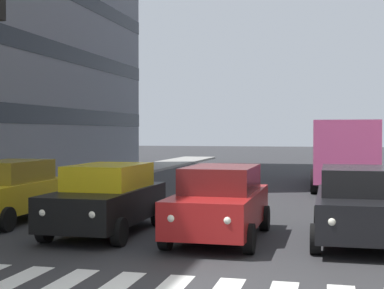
# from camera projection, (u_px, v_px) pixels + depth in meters

# --- Properties ---
(car_1) EXTENTS (2.02, 4.44, 1.72)m
(car_1) POSITION_uv_depth(u_px,v_px,m) (358.00, 204.00, 13.07)
(car_1) COLOR black
(car_1) RESTS_ON ground_plane
(car_2) EXTENTS (2.02, 4.44, 1.72)m
(car_2) POSITION_uv_depth(u_px,v_px,m) (220.00, 202.00, 13.51)
(car_2) COLOR maroon
(car_2) RESTS_ON ground_plane
(car_3) EXTENTS (2.02, 4.44, 1.72)m
(car_3) POSITION_uv_depth(u_px,v_px,m) (107.00, 198.00, 14.29)
(car_3) COLOR black
(car_3) RESTS_ON ground_plane
(car_4) EXTENTS (2.02, 4.44, 1.72)m
(car_4) POSITION_uv_depth(u_px,v_px,m) (7.00, 190.00, 16.12)
(car_4) COLOR gold
(car_4) RESTS_ON ground_plane
(bus_behind_traffic) EXTENTS (2.78, 10.50, 3.00)m
(bus_behind_traffic) POSITION_uv_depth(u_px,v_px,m) (344.00, 146.00, 26.58)
(bus_behind_traffic) COLOR #DB5193
(bus_behind_traffic) RESTS_ON ground_plane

